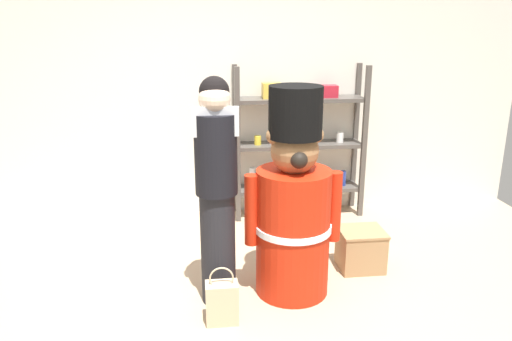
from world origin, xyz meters
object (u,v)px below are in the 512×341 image
teddy_bear_guard (293,208)px  person_shopper (217,187)px  merchandise_shelf (298,140)px  display_crate (361,249)px  shopping_bag (222,302)px

teddy_bear_guard → person_shopper: person_shopper is taller
merchandise_shelf → person_shopper: 1.91m
teddy_bear_guard → display_crate: size_ratio=4.26×
display_crate → shopping_bag: bearing=-151.5°
teddy_bear_guard → shopping_bag: teddy_bear_guard is taller
merchandise_shelf → person_shopper: size_ratio=0.96×
shopping_bag → display_crate: shopping_bag is taller
person_shopper → shopping_bag: bearing=-88.7°
person_shopper → shopping_bag: size_ratio=3.94×
teddy_bear_guard → shopping_bag: 0.85m
merchandise_shelf → person_shopper: bearing=-119.2°
merchandise_shelf → display_crate: merchandise_shelf is taller
teddy_bear_guard → display_crate: 0.87m
person_shopper → teddy_bear_guard: bearing=6.6°
teddy_bear_guard → shopping_bag: size_ratio=3.75×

